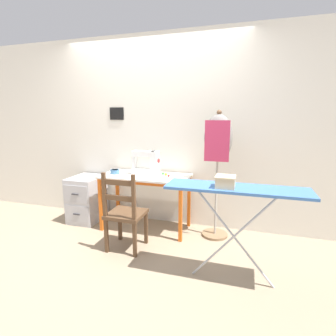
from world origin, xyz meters
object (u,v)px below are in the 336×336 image
Objects in this scene: scissors at (174,181)px; thread_spool_near_machine at (163,174)px; storage_box at (225,182)px; sewing_machine at (147,164)px; thread_spool_mid_table at (166,174)px; dress_form at (218,145)px; ironing_board at (236,193)px; filing_cabinet at (87,199)px; wooden_chair at (125,214)px; thread_spool_far_edge at (169,176)px; fabric_bowl at (115,172)px.

thread_spool_near_machine is at bearing 128.85° from scissors.
storage_box is (0.88, -0.98, 0.20)m from thread_spool_near_machine.
thread_spool_mid_table is at bearing 6.84° from sewing_machine.
thread_spool_mid_table is (0.05, -0.04, 0.00)m from thread_spool_near_machine.
dress_form is (0.90, 0.01, 0.27)m from sewing_machine.
ironing_board is at bearing -44.51° from thread_spool_mid_table.
filing_cabinet is 2.29m from storage_box.
sewing_machine is at bearing 0.60° from filing_cabinet.
thread_spool_mid_table is at bearing 131.16° from storage_box.
dress_form is at bearing 100.64° from storage_box.
wooden_chair is at bearing -34.09° from filing_cabinet.
filing_cabinet is (-1.24, 0.02, -0.43)m from thread_spool_far_edge.
sewing_machine is 0.57× the size of filing_cabinet.
sewing_machine is 0.46m from fabric_bowl.
ironing_board is (0.86, -0.85, 0.09)m from thread_spool_far_edge.
sewing_machine is at bearing -179.55° from dress_form.
fabric_bowl reaches higher than thread_spool_far_edge.
thread_spool_near_machine is (0.63, 0.13, -0.01)m from fabric_bowl.
dress_form is at bearing 25.16° from scissors.
thread_spool_far_edge is 1.19m from storage_box.
thread_spool_far_edge is (0.11, -0.09, 0.00)m from thread_spool_near_machine.
sewing_machine is at bearing 174.90° from thread_spool_far_edge.
thread_spool_mid_table is at bearing 135.49° from ironing_board.
fabric_bowl is 3.02× the size of thread_spool_mid_table.
sewing_machine is 9.79× the size of thread_spool_near_machine.
thread_spool_mid_table is (0.68, 0.10, -0.01)m from fabric_bowl.
thread_spool_mid_table is at bearing 7.96° from fabric_bowl.
filing_cabinet is at bearing 145.91° from wooden_chair.
scissors is 0.98m from storage_box.
scissors is at bearing -154.84° from dress_form.
thread_spool_far_edge is 0.22× the size of storage_box.
filing_cabinet is (-1.13, -0.08, -0.43)m from thread_spool_near_machine.
scissors is 3.23× the size of thread_spool_mid_table.
wooden_chair is 1.34m from dress_form.
thread_spool_near_machine is 1.35m from ironing_board.
dress_form reaches higher than ironing_board.
filing_cabinet is at bearing 179.21° from thread_spool_far_edge.
wooden_chair is at bearing -137.84° from scissors.
thread_spool_far_edge is at bearing 135.56° from ironing_board.
thread_spool_far_edge is 1.21m from ironing_board.
wooden_chair is at bearing -118.74° from thread_spool_far_edge.
thread_spool_mid_table is 0.06× the size of filing_cabinet.
ironing_board is at bearing -44.44° from thread_spool_far_edge.
storage_box reaches higher than fabric_bowl.
thread_spool_mid_table is (0.25, 0.03, -0.13)m from sewing_machine.
dress_form reaches higher than fabric_bowl.
ironing_board is (0.74, -0.66, 0.11)m from scissors.
thread_spool_near_machine is at bearing 72.21° from wooden_chair.
storage_box is at bearing -47.18° from scissors.
wooden_chair is (-0.27, -0.65, -0.33)m from thread_spool_mid_table.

